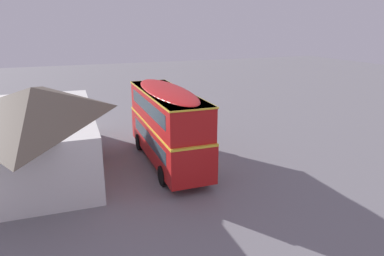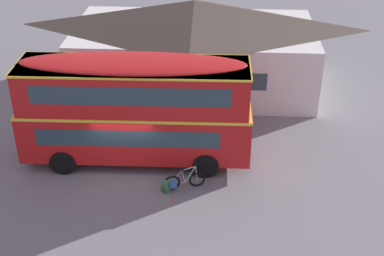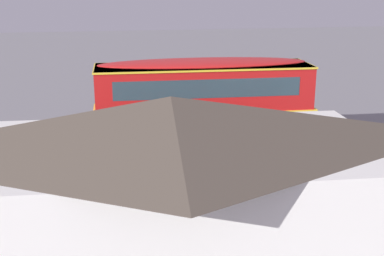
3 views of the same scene
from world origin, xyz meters
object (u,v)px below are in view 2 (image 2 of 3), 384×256
double_decker_bus (135,107)px  backpack_on_ground (166,186)px  touring_bicycle (183,181)px  water_bottle_red_squeeze (173,200)px

double_decker_bus → backpack_on_ground: (1.35, -2.38, -2.35)m
double_decker_bus → touring_bicycle: (2.06, -2.13, -2.27)m
touring_bicycle → water_bottle_red_squeeze: touring_bicycle is taller
water_bottle_red_squeeze → double_decker_bus: bearing=118.9°
double_decker_bus → touring_bicycle: size_ratio=5.78×
touring_bicycle → water_bottle_red_squeeze: 1.04m
touring_bicycle → backpack_on_ground: size_ratio=3.02×
double_decker_bus → water_bottle_red_squeeze: bearing=-61.1°
water_bottle_red_squeeze → backpack_on_ground: bearing=116.2°
backpack_on_ground → water_bottle_red_squeeze: size_ratio=2.15×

